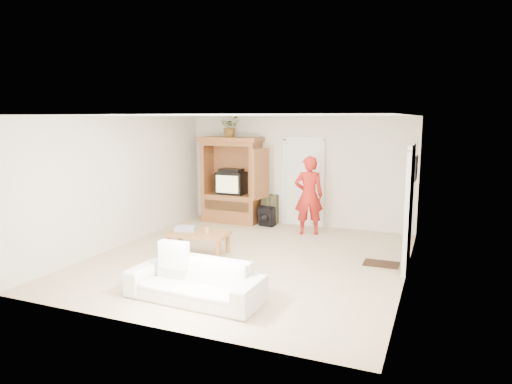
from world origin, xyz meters
TOP-DOWN VIEW (x-y plane):
  - floor at (0.00, 0.00)m, footprint 6.00×6.00m
  - ceiling at (0.00, 0.00)m, footprint 6.00×6.00m
  - wall_back at (0.00, 3.00)m, footprint 5.50×0.00m
  - wall_front at (0.00, -3.00)m, footprint 5.50×0.00m
  - wall_left at (-2.75, 0.00)m, footprint 0.00×6.00m
  - wall_right at (2.75, 0.00)m, footprint 0.00×6.00m
  - armoire at (-1.58, 2.66)m, footprint 1.82×1.14m
  - door_back at (0.15, 2.97)m, footprint 0.85×0.05m
  - doorway_right at (2.73, 0.60)m, footprint 0.05×0.90m
  - framed_picture at (2.73, 1.90)m, footprint 0.03×0.60m
  - doormat at (2.30, 0.60)m, footprint 0.60×0.40m
  - plant at (-1.60, 2.63)m, footprint 0.59×0.56m
  - man at (0.51, 2.19)m, footprint 0.74×0.62m
  - sofa at (0.06, -2.05)m, footprint 1.99×0.85m
  - coffee_table at (-1.00, -0.06)m, footprint 1.20×0.73m
  - towel at (-1.29, -0.06)m, footprint 0.45×0.39m
  - candle at (-0.85, -0.01)m, footprint 0.08×0.08m
  - backpack_black at (-0.61, 2.53)m, footprint 0.40×0.28m
  - backpack_olive at (-0.65, 2.85)m, footprint 0.39×0.30m

SIDE VIEW (x-z plane):
  - floor at x=0.00m, z-range 0.00..0.00m
  - doormat at x=2.30m, z-range 0.00..0.02m
  - backpack_black at x=-0.61m, z-range 0.00..0.45m
  - sofa at x=0.06m, z-range 0.00..0.57m
  - backpack_olive at x=-0.65m, z-range 0.00..0.70m
  - coffee_table at x=-1.00m, z-range 0.16..0.58m
  - towel at x=-1.29m, z-range 0.42..0.50m
  - candle at x=-0.85m, z-range 0.42..0.52m
  - man at x=0.51m, z-range 0.00..1.75m
  - armoire at x=-1.58m, z-range -0.14..1.96m
  - door_back at x=0.15m, z-range 0.00..2.04m
  - doorway_right at x=2.73m, z-range 0.00..2.04m
  - wall_back at x=0.00m, z-range -1.45..4.05m
  - wall_front at x=0.00m, z-range -1.45..4.05m
  - wall_left at x=-2.75m, z-range -1.70..4.30m
  - wall_right at x=2.75m, z-range -1.70..4.30m
  - framed_picture at x=2.73m, z-range 1.36..1.84m
  - plant at x=-1.60m, z-range 2.10..2.62m
  - ceiling at x=0.00m, z-range 2.60..2.60m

